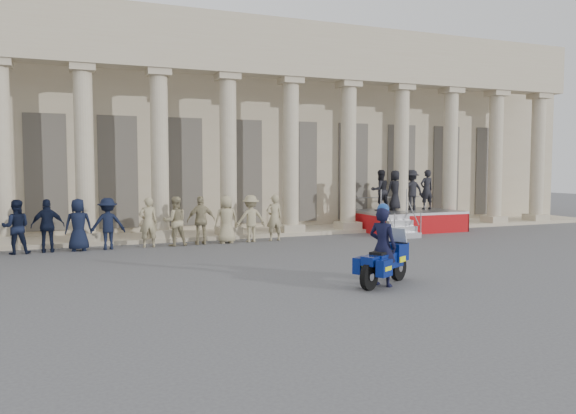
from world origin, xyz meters
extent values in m
plane|color=#4B4B4E|center=(0.00, 0.00, 0.00)|extent=(90.00, 90.00, 0.00)
cube|color=tan|center=(0.00, 15.00, 4.50)|extent=(40.00, 10.00, 9.00)
cube|color=tan|center=(0.00, 8.80, 0.07)|extent=(40.00, 2.60, 0.15)
cube|color=tan|center=(0.00, 8.00, 6.79)|extent=(35.80, 1.00, 1.00)
cube|color=tan|center=(0.00, 8.00, 7.89)|extent=(35.80, 1.00, 1.20)
cube|color=tan|center=(-6.50, 8.00, 0.30)|extent=(0.90, 0.90, 0.30)
cylinder|color=tan|center=(-6.50, 8.00, 3.25)|extent=(0.64, 0.64, 5.60)
cube|color=tan|center=(-3.90, 8.00, 0.30)|extent=(0.90, 0.90, 0.30)
cylinder|color=tan|center=(-3.90, 8.00, 3.25)|extent=(0.64, 0.64, 5.60)
cube|color=tan|center=(-3.90, 8.00, 6.17)|extent=(0.85, 0.85, 0.24)
cube|color=tan|center=(-1.30, 8.00, 0.30)|extent=(0.90, 0.90, 0.30)
cylinder|color=tan|center=(-1.30, 8.00, 3.25)|extent=(0.64, 0.64, 5.60)
cube|color=tan|center=(-1.30, 8.00, 6.17)|extent=(0.85, 0.85, 0.24)
cube|color=tan|center=(1.30, 8.00, 0.30)|extent=(0.90, 0.90, 0.30)
cylinder|color=tan|center=(1.30, 8.00, 3.25)|extent=(0.64, 0.64, 5.60)
cube|color=tan|center=(1.30, 8.00, 6.17)|extent=(0.85, 0.85, 0.24)
cube|color=tan|center=(3.90, 8.00, 0.30)|extent=(0.90, 0.90, 0.30)
cylinder|color=tan|center=(3.90, 8.00, 3.25)|extent=(0.64, 0.64, 5.60)
cube|color=tan|center=(3.90, 8.00, 6.17)|extent=(0.85, 0.85, 0.24)
cube|color=tan|center=(6.50, 8.00, 0.30)|extent=(0.90, 0.90, 0.30)
cylinder|color=tan|center=(6.50, 8.00, 3.25)|extent=(0.64, 0.64, 5.60)
cube|color=tan|center=(6.50, 8.00, 6.17)|extent=(0.85, 0.85, 0.24)
cube|color=tan|center=(9.10, 8.00, 0.30)|extent=(0.90, 0.90, 0.30)
cylinder|color=tan|center=(9.10, 8.00, 3.25)|extent=(0.64, 0.64, 5.60)
cube|color=tan|center=(9.10, 8.00, 6.17)|extent=(0.85, 0.85, 0.24)
cube|color=tan|center=(11.70, 8.00, 0.30)|extent=(0.90, 0.90, 0.30)
cylinder|color=tan|center=(11.70, 8.00, 3.25)|extent=(0.64, 0.64, 5.60)
cube|color=tan|center=(11.70, 8.00, 6.17)|extent=(0.85, 0.85, 0.24)
cube|color=tan|center=(14.30, 8.00, 0.30)|extent=(0.90, 0.90, 0.30)
cylinder|color=tan|center=(14.30, 8.00, 3.25)|extent=(0.64, 0.64, 5.60)
cube|color=tan|center=(14.30, 8.00, 6.17)|extent=(0.85, 0.85, 0.24)
cube|color=tan|center=(16.90, 8.00, 0.30)|extent=(0.90, 0.90, 0.30)
cylinder|color=tan|center=(16.90, 8.00, 3.25)|extent=(0.64, 0.64, 5.60)
cube|color=tan|center=(16.90, 8.00, 6.17)|extent=(0.85, 0.85, 0.24)
cube|color=black|center=(-5.20, 10.02, 2.55)|extent=(1.30, 0.12, 4.20)
cube|color=black|center=(-2.60, 10.02, 2.55)|extent=(1.30, 0.12, 4.20)
cube|color=black|center=(0.00, 10.02, 2.55)|extent=(1.30, 0.12, 4.20)
cube|color=black|center=(2.60, 10.02, 2.55)|extent=(1.30, 0.12, 4.20)
cube|color=black|center=(5.20, 10.02, 2.55)|extent=(1.30, 0.12, 4.20)
cube|color=black|center=(7.80, 10.02, 2.55)|extent=(1.30, 0.12, 4.20)
cube|color=black|center=(10.40, 10.02, 2.55)|extent=(1.30, 0.12, 4.20)
cube|color=black|center=(13.00, 10.02, 2.55)|extent=(1.30, 0.12, 4.20)
cube|color=black|center=(15.60, 10.02, 2.55)|extent=(1.30, 0.12, 4.20)
imported|color=black|center=(-6.03, 6.62, 0.86)|extent=(0.84, 0.65, 1.73)
imported|color=black|center=(-5.11, 6.62, 0.86)|extent=(1.01, 0.42, 1.73)
imported|color=black|center=(-4.19, 6.62, 0.86)|extent=(0.84, 0.55, 1.73)
imported|color=black|center=(-3.26, 6.62, 0.86)|extent=(1.11, 0.64, 1.73)
imported|color=tan|center=(-1.94, 6.62, 0.86)|extent=(0.63, 0.41, 1.73)
imported|color=tan|center=(-1.02, 6.62, 0.86)|extent=(0.84, 0.65, 1.73)
imported|color=tan|center=(-0.10, 6.62, 0.86)|extent=(1.01, 0.42, 1.73)
imported|color=tan|center=(0.83, 6.62, 0.86)|extent=(0.84, 0.55, 1.73)
imported|color=tan|center=(1.75, 6.62, 0.86)|extent=(1.11, 0.64, 1.73)
imported|color=tan|center=(2.67, 6.62, 0.86)|extent=(0.63, 0.41, 1.73)
cube|color=gray|center=(9.25, 7.79, 0.82)|extent=(4.29, 3.07, 0.10)
cube|color=#9C0C10|center=(9.25, 6.27, 0.38)|extent=(4.29, 0.04, 0.77)
cube|color=#9C0C10|center=(7.12, 7.79, 0.38)|extent=(0.04, 3.07, 0.77)
cube|color=#9C0C10|center=(11.38, 7.79, 0.38)|extent=(0.04, 3.07, 0.77)
cube|color=gray|center=(7.70, 5.35, 0.11)|extent=(1.10, 0.28, 0.22)
cube|color=gray|center=(7.70, 5.63, 0.33)|extent=(1.10, 0.28, 0.22)
cube|color=gray|center=(7.70, 5.91, 0.54)|extent=(1.10, 0.28, 0.22)
cube|color=gray|center=(7.70, 6.19, 0.76)|extent=(1.10, 0.28, 0.22)
cylinder|color=gray|center=(9.25, 9.27, 1.37)|extent=(4.29, 0.04, 0.04)
imported|color=black|center=(8.05, 7.99, 1.75)|extent=(0.86, 0.67, 1.76)
imported|color=black|center=(8.85, 7.99, 1.75)|extent=(0.86, 0.56, 1.76)
imported|color=black|center=(9.65, 7.99, 1.75)|extent=(1.14, 0.65, 1.76)
imported|color=black|center=(10.45, 7.99, 1.75)|extent=(0.64, 0.42, 1.76)
cylinder|color=black|center=(2.87, -1.42, 0.31)|extent=(0.60, 0.42, 0.61)
cylinder|color=black|center=(1.66, -2.11, 0.31)|extent=(0.60, 0.42, 0.61)
cube|color=navy|center=(2.31, -1.74, 0.58)|extent=(1.12, 0.87, 0.35)
cube|color=navy|center=(2.71, -1.51, 0.73)|extent=(0.69, 0.68, 0.42)
cube|color=silver|center=(2.71, -1.51, 0.51)|extent=(0.32, 0.34, 0.11)
cube|color=#B2BFCC|center=(2.85, -1.43, 1.04)|extent=(0.38, 0.47, 0.50)
cube|color=black|center=(2.15, -1.84, 0.76)|extent=(0.68, 0.58, 0.09)
cube|color=navy|center=(1.70, -2.09, 0.65)|extent=(0.44, 0.44, 0.20)
cube|color=navy|center=(1.93, -2.30, 0.51)|extent=(0.47, 0.39, 0.37)
cube|color=#E7F40C|center=(1.93, -2.30, 0.51)|extent=(0.35, 0.33, 0.09)
cube|color=navy|center=(1.63, -1.78, 0.51)|extent=(0.47, 0.39, 0.37)
cube|color=#E7F40C|center=(1.63, -1.78, 0.51)|extent=(0.35, 0.33, 0.09)
cylinder|color=silver|center=(1.79, -1.78, 0.28)|extent=(0.53, 0.36, 0.09)
cylinder|color=black|center=(2.71, -1.51, 0.95)|extent=(0.35, 0.58, 0.03)
imported|color=black|center=(2.19, -1.81, 0.91)|extent=(0.71, 0.80, 1.83)
sphere|color=navy|center=(2.19, -1.81, 1.78)|extent=(0.28, 0.28, 0.28)
camera|label=1|loc=(-4.63, -12.90, 2.74)|focal=35.00mm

